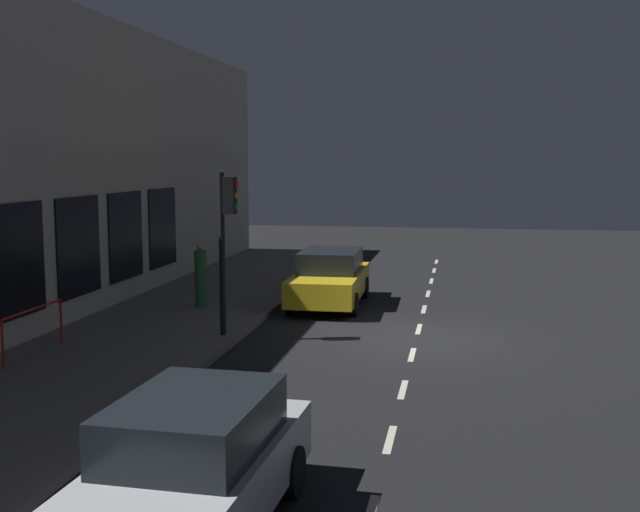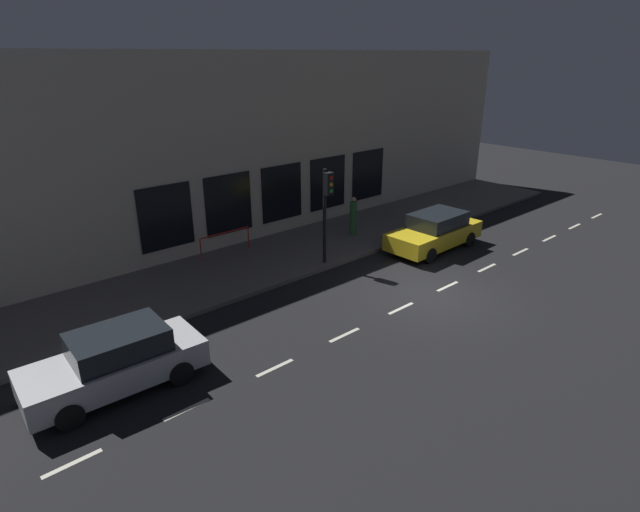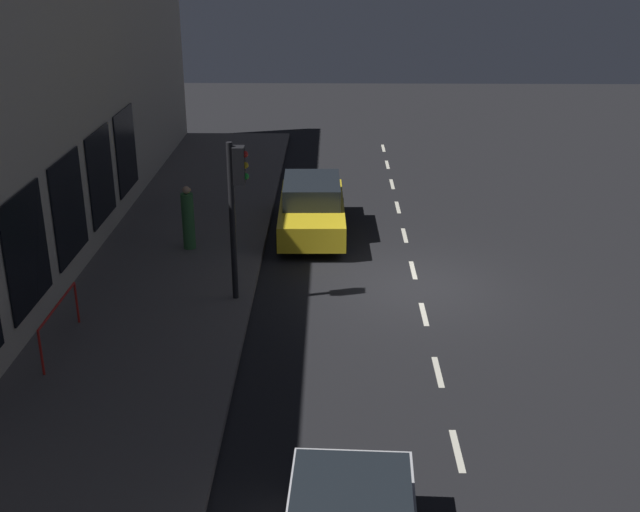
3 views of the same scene
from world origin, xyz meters
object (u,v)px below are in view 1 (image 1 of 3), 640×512
Objects in this scene: parked_car_1 at (191,469)px; traffic_light at (226,223)px; pedestrian_0 at (201,277)px; parked_car_0 at (330,278)px.

traffic_light is at bearing -73.08° from parked_car_1.
parked_car_1 is at bearing 1.98° from pedestrian_0.
pedestrian_0 is (3.31, 1.62, 0.18)m from parked_car_0.
traffic_light is 5.44m from parked_car_0.
pedestrian_0 is (4.14, -12.40, 0.18)m from parked_car_1.
parked_car_0 is 1.06× the size of parked_car_1.
parked_car_1 is at bearing 104.59° from traffic_light.
parked_car_1 is at bearing 92.20° from parked_car_0.
traffic_light is 0.81× the size of parked_car_0.
parked_car_0 is (-1.57, -4.83, -1.94)m from traffic_light.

